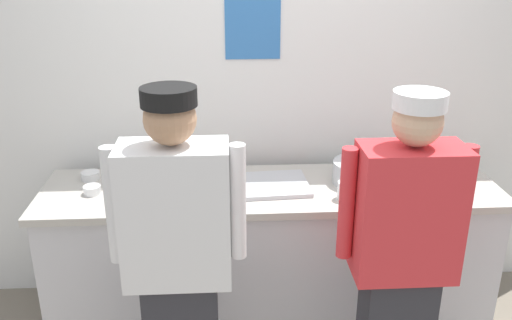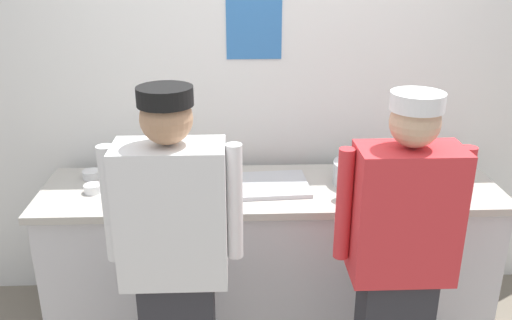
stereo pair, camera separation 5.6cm
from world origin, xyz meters
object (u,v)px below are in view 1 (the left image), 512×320
chef_near_left (178,259)px  chef_center (402,255)px  squeeze_bottle_spare (465,170)px  deli_cup (346,191)px  chefs_knife (429,177)px  mixing_bowl_steel (360,172)px  plate_stack_rear (172,193)px  squeeze_bottle_primary (160,170)px  plate_stack_front (131,186)px  ramekin_green_sauce (425,191)px  ramekin_yellow_sauce (92,190)px  sheet_tray (263,185)px  squeeze_bottle_secondary (204,172)px  ramekin_orange_sauce (90,175)px

chef_near_left → chef_center: size_ratio=1.02×
squeeze_bottle_spare → deli_cup: bearing=-170.3°
chefs_knife → mixing_bowl_steel: bearing=-174.6°
plate_stack_rear → squeeze_bottle_primary: squeeze_bottle_primary is taller
plate_stack_front → ramekin_green_sauce: (1.59, -0.12, -0.02)m
mixing_bowl_steel → ramekin_yellow_sauce: mixing_bowl_steel is taller
chef_center → squeeze_bottle_spare: size_ratio=7.48×
squeeze_bottle_primary → chefs_knife: size_ratio=0.64×
plate_stack_front → ramekin_yellow_sauce: size_ratio=2.45×
sheet_tray → squeeze_bottle_spare: size_ratio=2.33×
ramekin_green_sauce → chef_near_left: bearing=-156.6°
chef_near_left → ramekin_green_sauce: size_ratio=19.66×
deli_cup → chefs_knife: bearing=24.9°
squeeze_bottle_secondary → deli_cup: squeeze_bottle_secondary is taller
squeeze_bottle_secondary → ramekin_orange_sauce: 0.68m
sheet_tray → chefs_knife: sheet_tray is taller
plate_stack_rear → chefs_knife: 1.48m
squeeze_bottle_spare → plate_stack_front: bearing=179.0°
ramekin_green_sauce → chefs_knife: ramekin_green_sauce is taller
deli_cup → plate_stack_rear: bearing=175.4°
plate_stack_rear → ramekin_orange_sauce: size_ratio=1.86×
plate_stack_front → ramekin_orange_sauce: bearing=142.6°
squeeze_bottle_spare → deli_cup: 0.70m
squeeze_bottle_primary → deli_cup: squeeze_bottle_primary is taller
chef_near_left → plate_stack_rear: chef_near_left is taller
deli_cup → ramekin_green_sauce: bearing=3.4°
squeeze_bottle_secondary → ramekin_orange_sauce: squeeze_bottle_secondary is taller
chef_center → ramekin_green_sauce: chef_center is taller
plate_stack_front → ramekin_green_sauce: 1.60m
plate_stack_rear → deli_cup: (0.92, -0.07, 0.02)m
mixing_bowl_steel → ramekin_green_sauce: size_ratio=3.65×
chef_center → ramekin_green_sauce: (0.29, 0.55, 0.05)m
chef_center → ramekin_orange_sauce: size_ratio=15.33×
squeeze_bottle_secondary → ramekin_orange_sauce: (-0.66, 0.14, -0.06)m
chef_center → plate_stack_rear: bearing=150.6°
chef_near_left → squeeze_bottle_primary: (-0.16, 0.80, 0.09)m
chef_near_left → chef_center: bearing=0.3°
chef_center → mixing_bowl_steel: bearing=91.9°
ramekin_green_sauce → plate_stack_front: bearing=175.6°
ramekin_yellow_sauce → chefs_knife: 1.91m
ramekin_yellow_sauce → squeeze_bottle_primary: bearing=18.6°
squeeze_bottle_primary → chefs_knife: bearing=-0.6°
squeeze_bottle_secondary → deli_cup: 0.78m
chef_near_left → sheet_tray: (0.42, 0.71, 0.02)m
squeeze_bottle_spare → ramekin_yellow_sauce: bearing=179.1°
chef_near_left → sheet_tray: bearing=59.4°
squeeze_bottle_spare → chef_near_left: bearing=-157.1°
chef_center → squeeze_bottle_secondary: size_ratio=8.97×
plate_stack_front → ramekin_orange_sauce: size_ratio=2.20×
squeeze_bottle_secondary → chefs_knife: 1.30m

